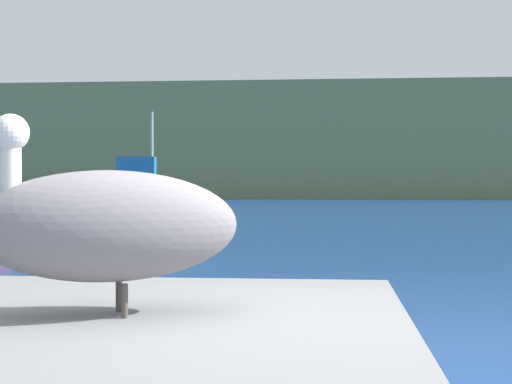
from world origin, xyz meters
TOP-DOWN VIEW (x-y plane):
  - hillside_backdrop at (0.00, 65.27)m, footprint 140.00×17.21m
  - pelican at (-0.96, 0.02)m, footprint 1.42×0.94m
  - fishing_boat_teal at (-9.69, 33.25)m, footprint 5.18×1.89m

SIDE VIEW (x-z plane):
  - fishing_boat_teal at x=-9.69m, z-range -1.39..3.23m
  - pelican at x=-0.96m, z-range 0.63..1.52m
  - hillside_backdrop at x=0.00m, z-range 0.00..9.12m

